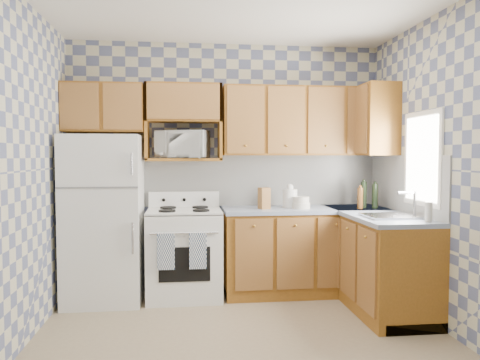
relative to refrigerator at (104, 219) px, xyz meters
name	(u,v)px	position (x,y,z in m)	size (l,w,h in m)	color
floor	(245,344)	(1.27, -1.25, -0.84)	(3.40, 3.40, 0.00)	#836E56
back_wall	(227,167)	(1.27, 0.35, 0.51)	(3.40, 0.02, 2.70)	slate
right_wall	(452,171)	(2.97, -1.25, 0.51)	(0.02, 3.20, 2.70)	slate
backsplash_back	(262,180)	(1.68, 0.34, 0.36)	(2.60, 0.01, 0.56)	white
backsplash_right	(404,184)	(2.96, -0.45, 0.36)	(0.01, 1.60, 0.56)	white
refrigerator	(104,219)	(0.00, 0.00, 0.00)	(0.75, 0.70, 1.68)	white
stove_body	(184,254)	(0.80, 0.03, -0.39)	(0.76, 0.65, 0.90)	white
cooktop	(184,211)	(0.80, 0.03, 0.07)	(0.76, 0.65, 0.03)	silver
backguard	(184,199)	(0.80, 0.30, 0.16)	(0.76, 0.08, 0.17)	white
dish_towel_left	(166,252)	(0.63, -0.32, -0.29)	(0.17, 0.03, 0.35)	navy
dish_towel_right	(198,251)	(0.93, -0.32, -0.29)	(0.17, 0.03, 0.35)	navy
base_cabinets_back	(305,252)	(2.10, 0.05, -0.40)	(1.75, 0.60, 0.88)	brown
base_cabinets_right	(375,261)	(2.67, -0.45, -0.40)	(0.60, 1.60, 0.88)	brown
countertop_back	(306,209)	(2.10, 0.05, 0.06)	(1.77, 0.63, 0.04)	gray
countertop_right	(375,214)	(2.67, -0.45, 0.06)	(0.63, 1.60, 0.04)	gray
upper_cabinets_back	(303,121)	(2.10, 0.19, 1.01)	(1.75, 0.33, 0.74)	brown
upper_cabinets_fridge	(104,108)	(-0.02, 0.19, 1.13)	(0.82, 0.33, 0.50)	brown
upper_cabinets_right	(372,121)	(2.81, 0.00, 1.01)	(0.33, 0.70, 0.74)	brown
microwave_shelf	(184,160)	(0.80, 0.19, 0.60)	(0.80, 0.33, 0.03)	brown
microwave	(183,145)	(0.79, 0.19, 0.75)	(0.52, 0.35, 0.29)	white
sink	(392,217)	(2.67, -0.80, 0.09)	(0.48, 0.40, 0.03)	#B7B7BC
window	(422,159)	(2.96, -0.80, 0.61)	(0.02, 0.66, 0.86)	white
bottle_0	(364,195)	(2.71, -0.05, 0.22)	(0.06, 0.06, 0.28)	black
bottle_1	(375,196)	(2.81, -0.11, 0.21)	(0.06, 0.06, 0.26)	black
bottle_2	(375,196)	(2.85, -0.01, 0.20)	(0.06, 0.06, 0.24)	#593414
bottle_3	(360,198)	(2.64, -0.13, 0.19)	(0.06, 0.06, 0.22)	#593414
knife_block	(264,198)	(1.64, -0.02, 0.19)	(0.10, 0.10, 0.22)	brown
electric_kettle	(290,198)	(1.93, 0.07, 0.18)	(0.16, 0.16, 0.20)	white
food_containers	(301,203)	(2.03, -0.03, 0.14)	(0.19, 0.19, 0.13)	beige
soap_bottle	(429,212)	(2.84, -1.14, 0.17)	(0.06, 0.06, 0.17)	beige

